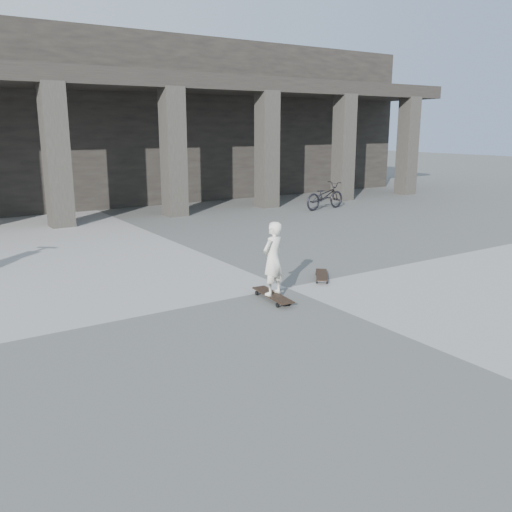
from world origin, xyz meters
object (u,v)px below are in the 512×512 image
longboard (273,295)px  child (273,259)px  skateboard_spare (322,275)px  bicycle (325,196)px

longboard → child: child is taller
longboard → skateboard_spare: (1.49, 0.53, -0.01)m
skateboard_spare → child: (-1.49, -0.53, 0.63)m
skateboard_spare → bicycle: size_ratio=0.44×
child → longboard: bearing=7.6°
bicycle → child: bearing=127.9°
longboard → skateboard_spare: bearing=-64.3°
skateboard_spare → bicycle: bicycle is taller
longboard → bicycle: 10.41m
longboard → bicycle: bearing=-38.8°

